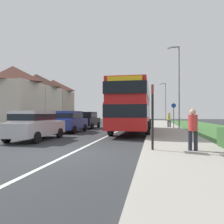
# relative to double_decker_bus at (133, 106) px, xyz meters

# --- Properties ---
(ground_plane) EXTENTS (120.00, 120.00, 0.00)m
(ground_plane) POSITION_rel_double_decker_bus_xyz_m (-1.43, -9.74, -2.14)
(ground_plane) COLOR #2D3033
(lane_marking_centre) EXTENTS (0.14, 60.00, 0.01)m
(lane_marking_centre) POSITION_rel_double_decker_bus_xyz_m (-1.43, -1.74, -2.14)
(lane_marking_centre) COLOR silver
(lane_marking_centre) RESTS_ON ground_plane
(pavement_near_side) EXTENTS (3.20, 68.00, 0.12)m
(pavement_near_side) POSITION_rel_double_decker_bus_xyz_m (2.77, -3.74, -2.08)
(pavement_near_side) COLOR #9E998E
(pavement_near_side) RESTS_ON ground_plane
(double_decker_bus) EXTENTS (2.80, 10.32, 3.70)m
(double_decker_bus) POSITION_rel_double_decker_bus_xyz_m (0.00, 0.00, 0.00)
(double_decker_bus) COLOR red
(double_decker_bus) RESTS_ON ground_plane
(parked_car_silver) EXTENTS (1.89, 4.35, 1.65)m
(parked_car_silver) POSITION_rel_double_decker_bus_xyz_m (-4.96, -6.10, -1.24)
(parked_car_silver) COLOR #B7B7BC
(parked_car_silver) RESTS_ON ground_plane
(parked_car_blue) EXTENTS (1.98, 4.20, 1.71)m
(parked_car_blue) POSITION_rel_double_decker_bus_xyz_m (-5.11, -0.66, -1.20)
(parked_car_blue) COLOR navy
(parked_car_blue) RESTS_ON ground_plane
(parked_car_black) EXTENTS (1.88, 4.09, 1.70)m
(parked_car_black) POSITION_rel_double_decker_bus_xyz_m (-5.07, 4.18, -1.21)
(parked_car_black) COLOR black
(parked_car_black) RESTS_ON ground_plane
(pedestrian_at_stop) EXTENTS (0.34, 0.34, 1.67)m
(pedestrian_at_stop) POSITION_rel_double_decker_bus_xyz_m (3.05, -8.80, -1.17)
(pedestrian_at_stop) COLOR #23232D
(pedestrian_at_stop) RESTS_ON ground_plane
(pedestrian_walking_away) EXTENTS (0.34, 0.34, 1.67)m
(pedestrian_walking_away) POSITION_rel_double_decker_bus_xyz_m (3.22, 5.94, -1.17)
(pedestrian_walking_away) COLOR #23232D
(pedestrian_walking_away) RESTS_ON ground_plane
(bus_stop_sign) EXTENTS (0.09, 0.52, 2.60)m
(bus_stop_sign) POSITION_rel_double_decker_bus_xyz_m (1.57, -8.88, -0.60)
(bus_stop_sign) COLOR black
(bus_stop_sign) RESTS_ON ground_plane
(cycle_route_sign) EXTENTS (0.44, 0.08, 2.52)m
(cycle_route_sign) POSITION_rel_double_decker_bus_xyz_m (3.55, 4.44, -0.71)
(cycle_route_sign) COLOR slate
(cycle_route_sign) RESTS_ON ground_plane
(street_lamp_mid) EXTENTS (1.14, 0.20, 7.87)m
(street_lamp_mid) POSITION_rel_double_decker_bus_xyz_m (3.90, 3.93, 2.35)
(street_lamp_mid) COLOR slate
(street_lamp_mid) RESTS_ON ground_plane
(street_lamp_far) EXTENTS (1.14, 0.20, 7.03)m
(street_lamp_far) POSITION_rel_double_decker_bus_xyz_m (3.70, 23.01, 1.92)
(street_lamp_far) COLOR slate
(street_lamp_far) RESTS_ON ground_plane
(house_terrace_far_side) EXTENTS (6.12, 17.08, 7.71)m
(house_terrace_far_side) POSITION_rel_double_decker_bus_xyz_m (-16.32, 13.58, 1.72)
(house_terrace_far_side) COLOR beige
(house_terrace_far_side) RESTS_ON ground_plane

